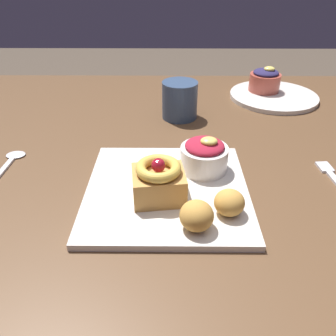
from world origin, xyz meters
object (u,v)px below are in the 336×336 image
object	(u,v)px
fritter_front	(230,203)
fritter_middle	(198,216)
cake_slice	(159,181)
front_plate	(168,190)
fork	(334,177)
coffee_mug	(180,100)
back_ramekin	(265,80)
berry_ramekin	(205,155)
back_plate	(274,96)
spoon	(11,161)

from	to	relation	value
fritter_front	fritter_middle	distance (m)	0.06
cake_slice	fritter_middle	size ratio (longest dim) A/B	1.83
front_plate	fritter_front	xyz separation A→B (m)	(0.10, -0.07, 0.03)
fork	fritter_front	bearing A→B (deg)	114.59
cake_slice	coffee_mug	xyz separation A→B (m)	(0.04, 0.35, 0.00)
fritter_middle	back_ramekin	xyz separation A→B (m)	(0.24, 0.59, 0.01)
berry_ramekin	back_plate	size ratio (longest dim) A/B	0.36
coffee_mug	fritter_front	bearing A→B (deg)	-79.98
cake_slice	back_plate	xyz separation A→B (m)	(0.32, 0.49, -0.04)
front_plate	spoon	size ratio (longest dim) A/B	2.23
fritter_front	fork	world-z (taller)	fritter_front
fritter_front	fork	xyz separation A→B (m)	(0.22, 0.12, -0.03)
back_plate	front_plate	bearing A→B (deg)	-123.39
fritter_middle	berry_ramekin	bearing A→B (deg)	81.66
fritter_front	fritter_middle	xyz separation A→B (m)	(-0.05, -0.03, 0.00)
back_ramekin	fritter_front	bearing A→B (deg)	-108.07
fork	coffee_mug	size ratio (longest dim) A/B	1.36
berry_ramekin	front_plate	bearing A→B (deg)	-138.62
back_plate	spoon	xyz separation A→B (m)	(-0.62, -0.36, -0.00)
berry_ramekin	fork	distance (m)	0.25
back_ramekin	berry_ramekin	bearing A→B (deg)	-116.19
cake_slice	fork	bearing A→B (deg)	13.26
back_plate	spoon	distance (m)	0.72
cake_slice	spoon	distance (m)	0.34
back_ramekin	cake_slice	bearing A→B (deg)	-119.57
fritter_middle	back_plate	xyz separation A→B (m)	(0.26, 0.56, -0.03)
front_plate	fork	world-z (taller)	front_plate
front_plate	spoon	world-z (taller)	front_plate
cake_slice	spoon	size ratio (longest dim) A/B	0.74
spoon	coffee_mug	xyz separation A→B (m)	(0.35, 0.23, 0.04)
back_ramekin	spoon	bearing A→B (deg)	-146.94
front_plate	back_plate	xyz separation A→B (m)	(0.30, 0.46, 0.00)
fritter_front	coffee_mug	size ratio (longest dim) A/B	0.52
front_plate	fork	size ratio (longest dim) A/B	2.25
back_plate	fork	world-z (taller)	back_plate
spoon	back_ramekin	bearing A→B (deg)	-54.68
front_plate	back_ramekin	distance (m)	0.57
front_plate	cake_slice	xyz separation A→B (m)	(-0.01, -0.03, 0.04)
fritter_middle	back_ramekin	distance (m)	0.64
cake_slice	back_ramekin	bearing A→B (deg)	60.43
cake_slice	back_plate	size ratio (longest dim) A/B	0.38
front_plate	berry_ramekin	distance (m)	0.10
berry_ramekin	back_ramekin	world-z (taller)	back_ramekin
front_plate	berry_ramekin	xyz separation A→B (m)	(0.07, 0.06, 0.04)
fritter_middle	back_ramekin	bearing A→B (deg)	68.34
cake_slice	berry_ramekin	size ratio (longest dim) A/B	1.06
coffee_mug	back_plate	bearing A→B (deg)	26.07
front_plate	coffee_mug	world-z (taller)	coffee_mug
fritter_middle	back_plate	world-z (taller)	fritter_middle
cake_slice	fritter_middle	bearing A→B (deg)	-52.18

